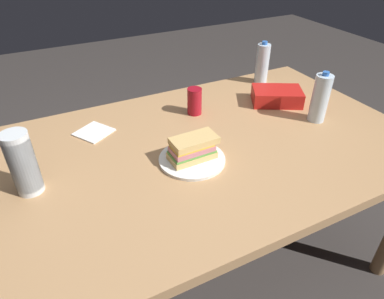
# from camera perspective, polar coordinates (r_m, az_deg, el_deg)

# --- Properties ---
(ground_plane) EXTENTS (8.00, 8.00, 0.00)m
(ground_plane) POSITION_cam_1_polar(r_m,az_deg,el_deg) (1.88, 2.10, -18.06)
(ground_plane) COLOR #383330
(dining_table) EXTENTS (1.68, 1.05, 0.74)m
(dining_table) POSITION_cam_1_polar(r_m,az_deg,el_deg) (1.42, 2.65, -1.67)
(dining_table) COLOR tan
(dining_table) RESTS_ON ground_plane
(paper_plate) EXTENTS (0.25, 0.25, 0.01)m
(paper_plate) POSITION_cam_1_polar(r_m,az_deg,el_deg) (1.27, 0.00, -1.63)
(paper_plate) COLOR white
(paper_plate) RESTS_ON dining_table
(sandwich) EXTENTS (0.18, 0.10, 0.08)m
(sandwich) POSITION_cam_1_polar(r_m,az_deg,el_deg) (1.25, 0.11, 0.20)
(sandwich) COLOR #DBB26B
(sandwich) RESTS_ON paper_plate
(soda_can_red) EXTENTS (0.07, 0.07, 0.12)m
(soda_can_red) POSITION_cam_1_polar(r_m,az_deg,el_deg) (1.56, 0.42, 8.04)
(soda_can_red) COLOR maroon
(soda_can_red) RESTS_ON dining_table
(chip_bag) EXTENTS (0.27, 0.24, 0.07)m
(chip_bag) POSITION_cam_1_polar(r_m,az_deg,el_deg) (1.72, 13.92, 8.62)
(chip_bag) COLOR red
(chip_bag) RESTS_ON dining_table
(water_bottle_tall) EXTENTS (0.07, 0.07, 0.23)m
(water_bottle_tall) POSITION_cam_1_polar(r_m,az_deg,el_deg) (1.59, 20.56, 8.00)
(water_bottle_tall) COLOR silver
(water_bottle_tall) RESTS_ON dining_table
(plastic_cup_stack) EXTENTS (0.08, 0.08, 0.22)m
(plastic_cup_stack) POSITION_cam_1_polar(r_m,az_deg,el_deg) (1.20, -26.34, -2.10)
(plastic_cup_stack) COLOR silver
(plastic_cup_stack) RESTS_ON dining_table
(water_bottle_spare) EXTENTS (0.07, 0.07, 0.22)m
(water_bottle_spare) POSITION_cam_1_polar(r_m,az_deg,el_deg) (1.91, 11.61, 13.82)
(water_bottle_spare) COLOR silver
(water_bottle_spare) RESTS_ON dining_table
(paper_napkin) EXTENTS (0.18, 0.18, 0.01)m
(paper_napkin) POSITION_cam_1_polar(r_m,az_deg,el_deg) (1.50, -16.02, 2.80)
(paper_napkin) COLOR white
(paper_napkin) RESTS_ON dining_table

